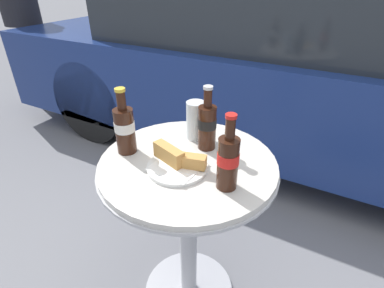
{
  "coord_description": "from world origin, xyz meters",
  "views": [
    {
      "loc": [
        0.42,
        -0.74,
        1.29
      ],
      "look_at": [
        0.0,
        0.03,
        0.77
      ],
      "focal_mm": 28.0,
      "sensor_mm": 36.0,
      "label": 1
    }
  ],
  "objects": [
    {
      "name": "cola_bottle_center",
      "position": [
        0.17,
        -0.07,
        0.82
      ],
      "size": [
        0.06,
        0.06,
        0.24
      ],
      "color": "#33190F",
      "rests_on": "bistro_table"
    },
    {
      "name": "cola_bottle_right",
      "position": [
        -0.22,
        -0.05,
        0.82
      ],
      "size": [
        0.07,
        0.07,
        0.24
      ],
      "color": "#33190F",
      "rests_on": "bistro_table"
    },
    {
      "name": "bistro_table",
      "position": [
        0.0,
        0.0,
        0.52
      ],
      "size": [
        0.62,
        0.62,
        0.72
      ],
      "color": "#B7B7BC",
      "rests_on": "ground_plane"
    },
    {
      "name": "parked_car",
      "position": [
        -0.06,
        1.71,
        0.63
      ],
      "size": [
        4.5,
        1.82,
        1.33
      ],
      "color": "navy",
      "rests_on": "ground_plane"
    },
    {
      "name": "drinking_glass",
      "position": [
        -0.05,
        0.16,
        0.79
      ],
      "size": [
        0.07,
        0.07,
        0.15
      ],
      "color": "black",
      "rests_on": "bistro_table"
    },
    {
      "name": "cola_bottle_left",
      "position": [
        0.02,
        0.11,
        0.82
      ],
      "size": [
        0.07,
        0.07,
        0.23
      ],
      "color": "#33190F",
      "rests_on": "bistro_table"
    },
    {
      "name": "lunch_plate_near",
      "position": [
        -0.01,
        -0.05,
        0.74
      ],
      "size": [
        0.2,
        0.2,
        0.07
      ],
      "color": "white",
      "rests_on": "bistro_table"
    },
    {
      "name": "pedestrian",
      "position": [
        -2.52,
        1.22,
        0.95
      ],
      "size": [
        0.34,
        0.34,
        1.68
      ],
      "color": "navy",
      "rests_on": "ground_plane"
    }
  ]
}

